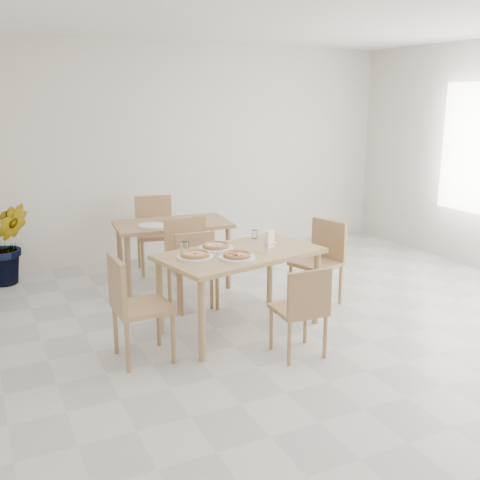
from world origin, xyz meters
name	(u,v)px	position (x,y,z in m)	size (l,w,h in m)	color
main_table	(240,261)	(-0.53, 0.78, 0.66)	(1.58, 1.10, 0.75)	tan
chair_south	(303,306)	(-0.34, 0.01, 0.45)	(0.41, 0.41, 0.78)	#A68953
chair_north	(189,256)	(-0.72, 1.60, 0.52)	(0.45, 0.45, 0.90)	#A68953
chair_west	(132,301)	(-1.60, 0.57, 0.52)	(0.44, 0.44, 0.89)	#A68953
chair_east	(321,256)	(0.54, 1.05, 0.51)	(0.54, 0.54, 0.87)	#A68953
plate_margherita	(195,257)	(-0.97, 0.77, 0.76)	(0.32, 0.32, 0.02)	white
plate_mushroom	(216,248)	(-0.69, 0.96, 0.76)	(0.33, 0.33, 0.02)	white
plate_pepperoni	(237,257)	(-0.65, 0.59, 0.76)	(0.32, 0.32, 0.02)	white
pizza_margherita	(195,254)	(-0.97, 0.77, 0.78)	(0.27, 0.27, 0.03)	tan
pizza_mushroom	(216,246)	(-0.69, 0.96, 0.78)	(0.26, 0.26, 0.03)	tan
pizza_pepperoni	(237,255)	(-0.65, 0.59, 0.78)	(0.32, 0.32, 0.03)	tan
tumbler_a	(185,247)	(-0.99, 0.97, 0.80)	(0.08, 0.08, 0.10)	white
tumbler_b	(255,234)	(-0.19, 1.16, 0.79)	(0.06, 0.06, 0.08)	white
napkin_holder	(269,238)	(-0.18, 0.87, 0.81)	(0.13, 0.11, 0.14)	silver
fork_a	(260,252)	(-0.38, 0.68, 0.75)	(0.01, 0.17, 0.01)	silver
fork_b	(275,243)	(-0.09, 0.91, 0.75)	(0.01, 0.17, 0.01)	silver
second_table	(173,231)	(-0.68, 2.22, 0.65)	(1.33, 0.84, 0.75)	#A68953
chair_back_s	(192,263)	(-0.74, 1.48, 0.48)	(0.43, 0.43, 0.82)	#A68953
chair_back_n	(155,228)	(-0.66, 2.94, 0.54)	(0.53, 0.53, 0.92)	#A68953
plate_empty	(151,226)	(-0.95, 2.13, 0.76)	(0.29, 0.29, 0.02)	white
potted_plant	(7,244)	(-2.37, 3.15, 0.47)	(0.52, 0.42, 0.95)	#38691F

